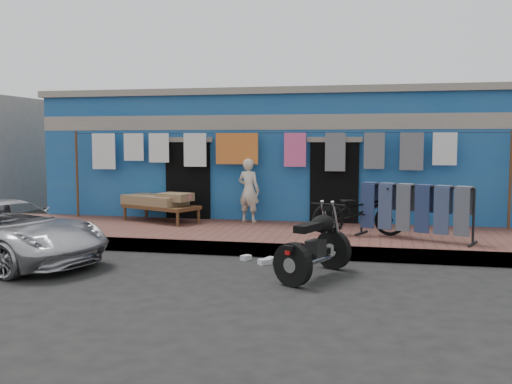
# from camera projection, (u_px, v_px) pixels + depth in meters

# --- Properties ---
(ground) EXTENTS (80.00, 80.00, 0.00)m
(ground) POSITION_uv_depth(u_px,v_px,m) (230.00, 276.00, 9.00)
(ground) COLOR black
(ground) RESTS_ON ground
(sidewalk) EXTENTS (28.00, 3.00, 0.25)m
(sidewalk) POSITION_uv_depth(u_px,v_px,m) (266.00, 237.00, 11.91)
(sidewalk) COLOR brown
(sidewalk) RESTS_ON ground
(curb) EXTENTS (28.00, 0.10, 0.25)m
(curb) POSITION_uv_depth(u_px,v_px,m) (251.00, 249.00, 10.50)
(curb) COLOR gray
(curb) RESTS_ON ground
(building) EXTENTS (12.20, 5.20, 3.36)m
(building) POSITION_uv_depth(u_px,v_px,m) (294.00, 157.00, 15.66)
(building) COLOR #185196
(building) RESTS_ON ground
(clothesline) EXTENTS (10.06, 0.06, 2.10)m
(clothesline) POSITION_uv_depth(u_px,v_px,m) (260.00, 154.00, 13.05)
(clothesline) COLOR brown
(clothesline) RESTS_ON sidewalk
(car) EXTENTS (4.34, 2.90, 1.12)m
(car) POSITION_uv_depth(u_px,v_px,m) (4.00, 231.00, 9.89)
(car) COLOR silver
(car) RESTS_ON ground
(seated_person) EXTENTS (0.61, 0.49, 1.47)m
(seated_person) POSITION_uv_depth(u_px,v_px,m) (249.00, 190.00, 13.12)
(seated_person) COLOR beige
(seated_person) RESTS_ON sidewalk
(bicycle) EXTENTS (1.92, 0.92, 1.19)m
(bicycle) POSITION_uv_depth(u_px,v_px,m) (359.00, 205.00, 11.27)
(bicycle) COLOR black
(bicycle) RESTS_ON sidewalk
(motorcycle) EXTENTS (1.76, 2.13, 1.11)m
(motorcycle) POSITION_uv_depth(u_px,v_px,m) (314.00, 242.00, 8.84)
(motorcycle) COLOR black
(motorcycle) RESTS_ON ground
(charpoy) EXTENTS (2.59, 2.32, 0.65)m
(charpoy) POSITION_uv_depth(u_px,v_px,m) (161.00, 208.00, 13.24)
(charpoy) COLOR brown
(charpoy) RESTS_ON sidewalk
(jeans_rack) EXTENTS (2.59, 2.04, 1.09)m
(jeans_rack) POSITION_uv_depth(u_px,v_px,m) (415.00, 211.00, 10.81)
(jeans_rack) COLOR black
(jeans_rack) RESTS_ON sidewalk
(litter_a) EXTENTS (0.26, 0.25, 0.09)m
(litter_a) POSITION_uv_depth(u_px,v_px,m) (265.00, 262.00, 9.82)
(litter_a) COLOR silver
(litter_a) RESTS_ON ground
(litter_b) EXTENTS (0.20, 0.21, 0.09)m
(litter_b) POSITION_uv_depth(u_px,v_px,m) (246.00, 258.00, 10.17)
(litter_b) COLOR silver
(litter_b) RESTS_ON ground
(litter_c) EXTENTS (0.19, 0.21, 0.07)m
(litter_c) POSITION_uv_depth(u_px,v_px,m) (271.00, 259.00, 10.08)
(litter_c) COLOR silver
(litter_c) RESTS_ON ground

